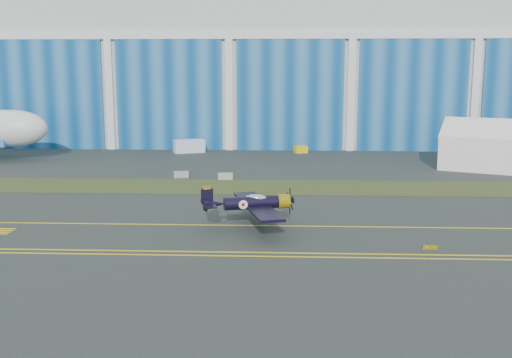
{
  "coord_description": "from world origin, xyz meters",
  "views": [
    {
      "loc": [
        9.79,
        -60.1,
        14.63
      ],
      "look_at": [
        6.94,
        3.12,
        3.02
      ],
      "focal_mm": 42.0,
      "sensor_mm": 36.0,
      "label": 1
    }
  ],
  "objects_px": {
    "tent": "(500,144)",
    "shipping_container": "(189,146)",
    "tug": "(301,149)",
    "warbird": "(252,203)"
  },
  "relations": [
    {
      "from": "shipping_container",
      "to": "tent",
      "type": "bearing_deg",
      "value": -39.7
    },
    {
      "from": "warbird",
      "to": "tent",
      "type": "bearing_deg",
      "value": 29.92
    },
    {
      "from": "tent",
      "to": "tug",
      "type": "xyz_separation_m",
      "value": [
        -29.17,
        15.76,
        -3.13
      ]
    },
    {
      "from": "warbird",
      "to": "shipping_container",
      "type": "bearing_deg",
      "value": 89.64
    },
    {
      "from": "warbird",
      "to": "tug",
      "type": "xyz_separation_m",
      "value": [
        6.06,
        51.54,
        -1.79
      ]
    },
    {
      "from": "tent",
      "to": "shipping_container",
      "type": "bearing_deg",
      "value": -173.25
    },
    {
      "from": "warbird",
      "to": "tug",
      "type": "height_order",
      "value": "warbird"
    },
    {
      "from": "tug",
      "to": "warbird",
      "type": "bearing_deg",
      "value": -118.65
    },
    {
      "from": "warbird",
      "to": "tent",
      "type": "height_order",
      "value": "tent"
    },
    {
      "from": "warbird",
      "to": "shipping_container",
      "type": "relative_size",
      "value": 2.61
    }
  ]
}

